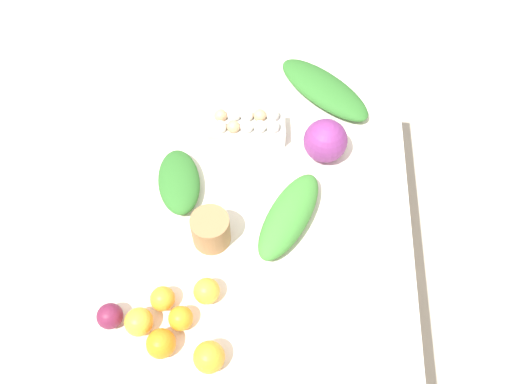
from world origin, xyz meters
The scene contains 15 objects.
ground_plane centered at (0.00, 0.00, 0.00)m, with size 8.00×8.00×0.00m, color #B2A899.
dining_table centered at (0.00, 0.00, 0.63)m, with size 1.36×0.97×0.71m.
cabbage_purple centered at (0.19, -0.21, 0.78)m, with size 0.14×0.14×0.14m, color #7A2D75.
egg_carton centered at (0.25, 0.05, 0.76)m, with size 0.14×0.27×0.09m.
paper_bag centered at (-0.17, 0.12, 0.77)m, with size 0.11×0.11×0.11m, color #997047.
greens_bunch_chard centered at (0.46, -0.20, 0.74)m, with size 0.40×0.15×0.06m, color #2D6B28.
greens_bunch_beet_tops centered at (-0.09, -0.11, 0.75)m, with size 0.33×0.12×0.08m, color #3D8433.
greens_bunch_scallion centered at (0.01, 0.25, 0.74)m, with size 0.25×0.13×0.06m, color #2D6B28.
beet_root centered at (-0.44, 0.35, 0.75)m, with size 0.07×0.07×0.07m, color maroon.
orange_0 centered at (-0.53, 0.07, 0.75)m, with size 0.08×0.08×0.08m, color orange.
orange_1 centered at (-0.38, 0.22, 0.75)m, with size 0.07×0.07×0.07m, color orange.
orange_2 centered at (-0.35, 0.10, 0.75)m, with size 0.07×0.07×0.07m, color #F9A833.
orange_3 centered at (-0.50, 0.20, 0.75)m, with size 0.08×0.08×0.08m, color orange.
orange_4 centered at (-0.43, 0.16, 0.75)m, with size 0.07×0.07×0.07m, color orange.
orange_5 centered at (-0.45, 0.27, 0.75)m, with size 0.08×0.08×0.08m, color #F9A833.
Camera 1 is at (-0.86, -0.08, 2.04)m, focal length 35.00 mm.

